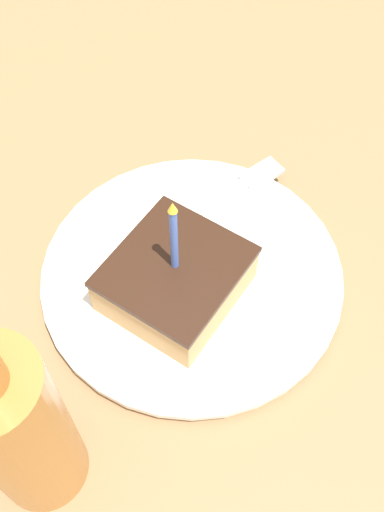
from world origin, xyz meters
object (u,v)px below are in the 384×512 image
object	(u,v)px
plate	(192,274)
fork	(216,201)
cake_slice	(176,279)
bottle	(17,428)

from	to	relation	value
plate	fork	world-z (taller)	fork
cake_slice	bottle	xyz separation A→B (m)	(0.00, 0.18, 0.06)
fork	bottle	world-z (taller)	bottle
fork	bottle	distance (m)	0.30
plate	cake_slice	xyz separation A→B (m)	(-0.00, 0.03, 0.03)
plate	cake_slice	size ratio (longest dim) A/B	2.19
cake_slice	bottle	distance (m)	0.19
cake_slice	fork	distance (m)	0.11
plate	bottle	size ratio (longest dim) A/B	1.19
cake_slice	fork	world-z (taller)	cake_slice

